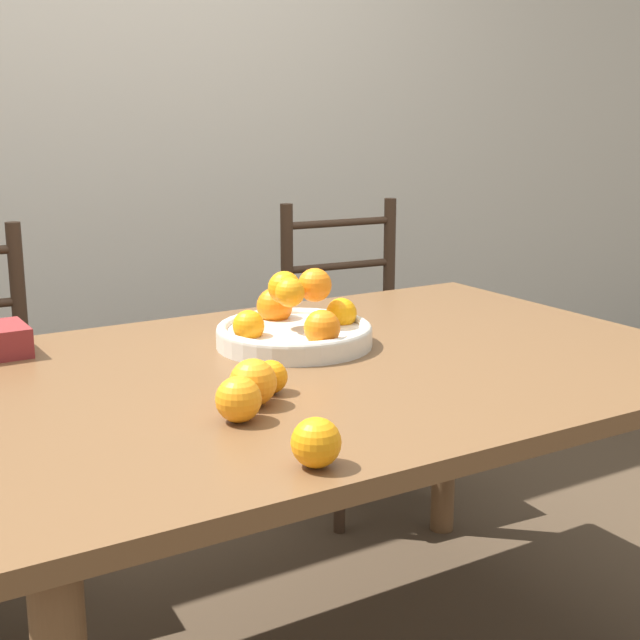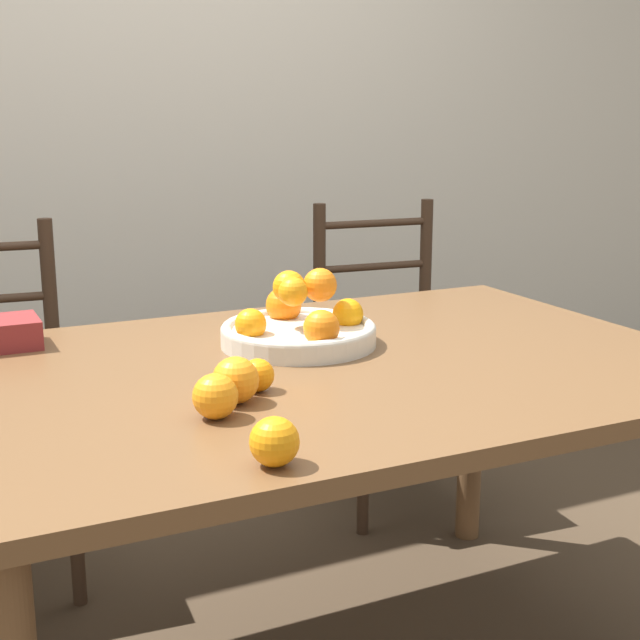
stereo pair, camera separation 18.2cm
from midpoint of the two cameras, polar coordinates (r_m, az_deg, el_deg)
name	(u,v)px [view 2 (the right image)]	position (r m, az deg, el deg)	size (l,w,h in m)	color
wall_back	(130,92)	(3.18, -10.43, 14.18)	(8.00, 0.06, 2.60)	beige
dining_table	(328,404)	(1.84, 3.33, -5.42)	(1.53, 1.06, 0.74)	brown
fruit_bowl	(300,326)	(1.93, 1.44, -0.40)	(0.34, 0.34, 0.17)	beige
orange_loose_0	(274,442)	(1.28, 1.15, -7.86)	(0.07, 0.07, 0.07)	orange
orange_loose_1	(215,396)	(1.47, -3.21, -4.96)	(0.08, 0.08, 0.08)	orange
orange_loose_2	(258,375)	(1.61, -0.79, -3.59)	(0.06, 0.06, 0.06)	orange
orange_loose_3	(236,380)	(1.55, -2.08, -3.92)	(0.08, 0.08, 0.08)	orange
chair_right	(390,360)	(2.86, 6.36, -2.62)	(0.45, 0.43, 0.95)	#382619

